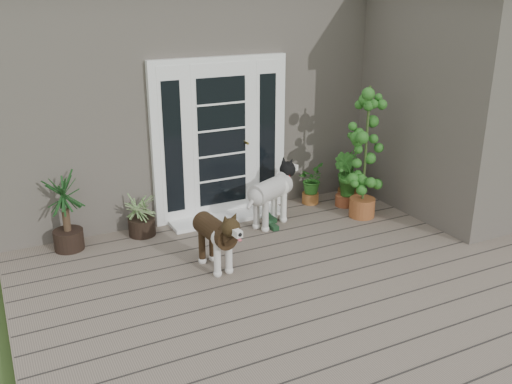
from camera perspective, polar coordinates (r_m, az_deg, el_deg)
name	(u,v)px	position (r m, az deg, el deg)	size (l,w,h in m)	color
deck	(320,284)	(6.21, 6.52, -9.24)	(6.20, 4.60, 0.12)	#6B5B4C
house_main	(182,88)	(9.39, -7.55, 10.42)	(7.40, 4.00, 3.10)	#665E54
house_wing	(458,106)	(8.30, 19.86, 8.18)	(1.60, 2.40, 3.10)	#665E54
door_unit	(221,139)	(7.51, -3.61, 5.41)	(1.90, 0.14, 2.15)	white
door_step	(228,217)	(7.67, -2.85, -2.53)	(1.60, 0.40, 0.05)	white
brindle_dog	(215,241)	(6.23, -4.19, -4.96)	(0.35, 0.81, 0.67)	#382514
white_dog	(270,199)	(7.35, 1.47, -0.73)	(0.37, 0.87, 0.73)	white
spider_plant	(141,213)	(7.21, -11.61, -2.08)	(0.57, 0.57, 0.61)	#8DAC6A
yucca	(65,212)	(6.98, -18.81, -1.91)	(0.67, 0.67, 0.97)	black
herb_a	(311,187)	(8.17, 5.58, 0.51)	(0.39, 0.39, 0.50)	#285819
herb_b	(345,187)	(8.13, 9.07, 0.48)	(0.37, 0.37, 0.56)	#17531D
herb_c	(348,180)	(8.39, 9.37, 1.21)	(0.38, 0.38, 0.60)	#1B5418
sapling	(366,151)	(7.59, 11.10, 4.09)	(0.55, 0.55, 1.86)	#275418
clog_left	(270,218)	(7.59, 1.42, -2.62)	(0.13, 0.28, 0.08)	#15341B
clog_right	(272,226)	(7.35, 1.65, -3.43)	(0.12, 0.26, 0.08)	#15351C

